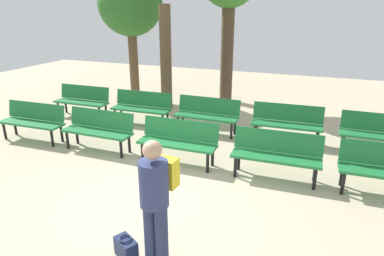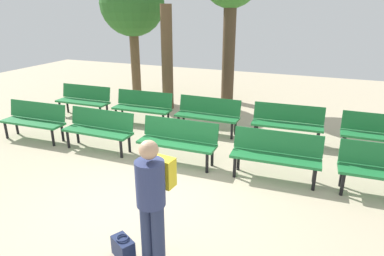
# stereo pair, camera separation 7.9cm
# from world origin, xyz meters

# --- Properties ---
(ground_plane) EXTENTS (24.12, 24.12, 0.00)m
(ground_plane) POSITION_xyz_m (0.00, 0.00, 0.00)
(ground_plane) COLOR #BCAD8E
(bench_r0_c0) EXTENTS (1.61, 0.53, 0.87)m
(bench_r0_c0) POSITION_xyz_m (-3.77, 1.49, 0.50)
(bench_r0_c0) COLOR #1E7238
(bench_r0_c0) RESTS_ON ground_plane
(bench_r0_c1) EXTENTS (1.60, 0.49, 0.87)m
(bench_r0_c1) POSITION_xyz_m (-1.96, 1.54, 0.50)
(bench_r0_c1) COLOR #1E7238
(bench_r0_c1) RESTS_ON ground_plane
(bench_r0_c2) EXTENTS (1.61, 0.50, 0.87)m
(bench_r0_c2) POSITION_xyz_m (-0.06, 1.56, 0.50)
(bench_r0_c2) COLOR #1E7238
(bench_r0_c2) RESTS_ON ground_plane
(bench_r0_c3) EXTENTS (1.61, 0.53, 0.87)m
(bench_r0_c3) POSITION_xyz_m (1.87, 1.61, 0.50)
(bench_r0_c3) COLOR #1E7238
(bench_r0_c3) RESTS_ON ground_plane
(bench_r1_c0) EXTENTS (1.61, 0.51, 0.87)m
(bench_r1_c0) POSITION_xyz_m (-3.86, 3.41, 0.50)
(bench_r1_c0) COLOR #1E7238
(bench_r1_c0) RESTS_ON ground_plane
(bench_r1_c1) EXTENTS (1.62, 0.54, 0.87)m
(bench_r1_c1) POSITION_xyz_m (-1.93, 3.41, 0.50)
(bench_r1_c1) COLOR #1E7238
(bench_r1_c1) RESTS_ON ground_plane
(bench_r1_c2) EXTENTS (1.61, 0.50, 0.87)m
(bench_r1_c2) POSITION_xyz_m (-0.09, 3.44, 0.50)
(bench_r1_c2) COLOR #1E7238
(bench_r1_c2) RESTS_ON ground_plane
(bench_r1_c3) EXTENTS (1.62, 0.55, 0.87)m
(bench_r1_c3) POSITION_xyz_m (1.84, 3.52, 0.50)
(bench_r1_c3) COLOR #1E7238
(bench_r1_c3) RESTS_ON ground_plane
(bench_r1_c4) EXTENTS (1.60, 0.48, 0.87)m
(bench_r1_c4) POSITION_xyz_m (3.78, 3.49, 0.50)
(bench_r1_c4) COLOR #1E7238
(bench_r1_c4) RESTS_ON ground_plane
(tree_0) EXTENTS (2.12, 2.12, 4.17)m
(tree_0) POSITION_xyz_m (-3.63, 5.97, 3.07)
(tree_0) COLOR brown
(tree_0) RESTS_ON ground_plane
(tree_2) EXTENTS (0.34, 0.34, 3.09)m
(tree_2) POSITION_xyz_m (-1.96, 5.03, 1.54)
(tree_2) COLOR brown
(tree_2) RESTS_ON ground_plane
(visitor_with_backpack) EXTENTS (0.38, 0.55, 1.65)m
(visitor_with_backpack) POSITION_xyz_m (0.84, -1.17, 0.94)
(visitor_with_backpack) COLOR navy
(visitor_with_backpack) RESTS_ON ground_plane
(handbag) EXTENTS (0.37, 0.31, 0.29)m
(handbag) POSITION_xyz_m (0.42, -1.24, 0.13)
(handbag) COLOR #192347
(handbag) RESTS_ON ground_plane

